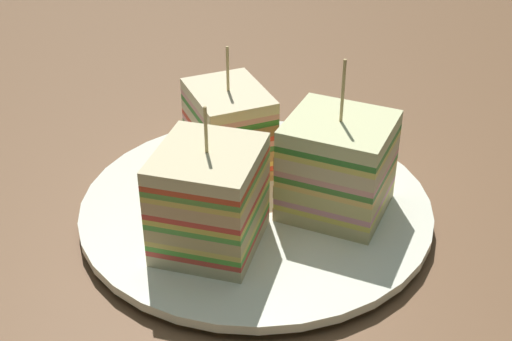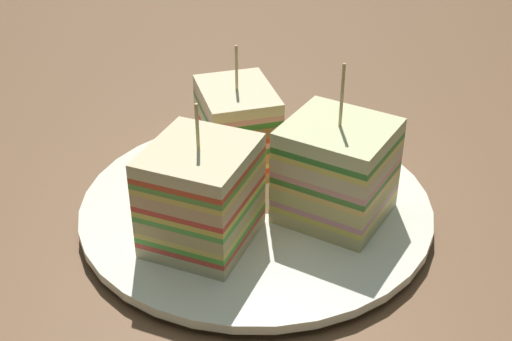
# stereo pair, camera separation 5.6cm
# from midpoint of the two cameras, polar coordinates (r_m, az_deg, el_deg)

# --- Properties ---
(ground_plane) EXTENTS (1.19, 0.87, 0.02)m
(ground_plane) POSITION_cam_midpoint_polar(r_m,az_deg,el_deg) (0.59, 2.72, -4.44)
(ground_plane) COLOR brown
(plate) EXTENTS (0.28, 0.28, 0.01)m
(plate) POSITION_cam_midpoint_polar(r_m,az_deg,el_deg) (0.58, 2.77, -3.07)
(plate) COLOR white
(plate) RESTS_ON ground_plane
(sandwich_wedge_0) EXTENTS (0.09, 0.09, 0.11)m
(sandwich_wedge_0) POSITION_cam_midpoint_polar(r_m,az_deg,el_deg) (0.51, -1.32, -2.13)
(sandwich_wedge_0) COLOR beige
(sandwich_wedge_0) RESTS_ON plate
(sandwich_wedge_1) EXTENTS (0.10, 0.10, 0.13)m
(sandwich_wedge_1) POSITION_cam_midpoint_polar(r_m,az_deg,el_deg) (0.54, 9.33, -0.15)
(sandwich_wedge_1) COLOR #D8C386
(sandwich_wedge_1) RESTS_ON plate
(sandwich_wedge_2) EXTENTS (0.09, 0.08, 0.11)m
(sandwich_wedge_2) POSITION_cam_midpoint_polar(r_m,az_deg,el_deg) (0.60, 1.15, 3.39)
(sandwich_wedge_2) COLOR #D8C088
(sandwich_wedge_2) RESTS_ON plate
(spoon) EXTENTS (0.14, 0.05, 0.01)m
(spoon) POSITION_cam_midpoint_polar(r_m,az_deg,el_deg) (0.69, 0.64, 3.23)
(spoon) COLOR silver
(spoon) RESTS_ON ground_plane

